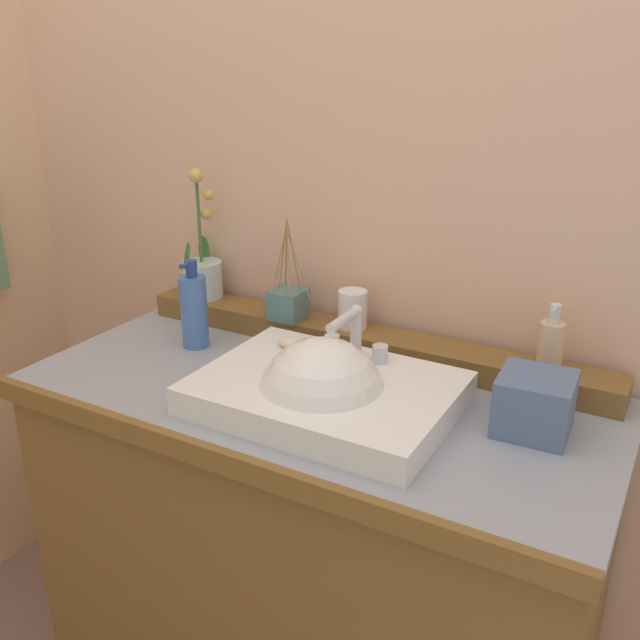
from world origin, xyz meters
The scene contains 11 objects.
wall_back centered at (0.00, 0.39, 1.30)m, with size 2.96×0.20×2.61m, color beige.
vanity_cabinet centered at (0.00, 0.00, 0.42)m, with size 1.20×0.58×0.84m.
back_ledge centered at (0.00, 0.22, 0.86)m, with size 1.13×0.10×0.05m, color brown.
sink_basin centered at (0.06, -0.06, 0.86)m, with size 0.49×0.36×0.28m.
soap_bar centered at (-0.08, 0.05, 0.91)m, with size 0.07×0.04×0.02m, color beige.
potted_plant centered at (-0.46, 0.22, 0.96)m, with size 0.10×0.11×0.33m.
soap_dispenser centered at (0.41, 0.21, 0.95)m, with size 0.05×0.05×0.14m.
tumbler_cup centered at (-0.03, 0.22, 0.94)m, with size 0.07×0.07×0.09m, color silver.
reed_diffuser centered at (-0.19, 0.20, 0.93)m, with size 0.10×0.08×0.24m.
lotion_bottle centered at (-0.35, 0.06, 0.93)m, with size 0.06×0.06×0.21m.
tissue_box centered at (0.42, 0.06, 0.89)m, with size 0.13×0.13×0.11m, color slate.
Camera 1 is at (0.64, -1.10, 1.49)m, focal length 39.28 mm.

